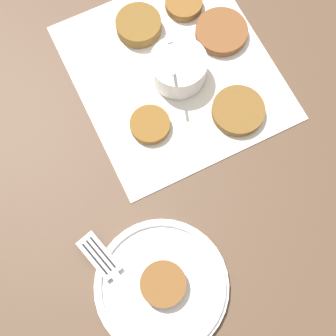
{
  "coord_description": "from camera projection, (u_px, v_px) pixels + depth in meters",
  "views": [
    {
      "loc": [
        -0.36,
        0.13,
        0.69
      ],
      "look_at": [
        -0.17,
        0.05,
        0.02
      ],
      "focal_mm": 50.0,
      "sensor_mm": 36.0,
      "label": 1
    }
  ],
  "objects": [
    {
      "name": "napkin",
      "position": [
        174.0,
        72.0,
        0.77
      ],
      "size": [
        0.35,
        0.33,
        0.0
      ],
      "color": "silver",
      "rests_on": "ground_plane"
    },
    {
      "name": "sauce_bowl",
      "position": [
        178.0,
        68.0,
        0.74
      ],
      "size": [
        0.1,
        0.09,
        0.08
      ],
      "color": "silver",
      "rests_on": "napkin"
    },
    {
      "name": "fritter_4",
      "position": [
        221.0,
        32.0,
        0.78
      ],
      "size": [
        0.09,
        0.09,
        0.01
      ],
      "color": "brown",
      "rests_on": "napkin"
    },
    {
      "name": "fork",
      "position": [
        115.0,
        276.0,
        0.66
      ],
      "size": [
        0.18,
        0.08,
        0.0
      ],
      "color": "silver",
      "rests_on": "serving_plate"
    },
    {
      "name": "serving_plate",
      "position": [
        162.0,
        286.0,
        0.66
      ],
      "size": [
        0.19,
        0.19,
        0.02
      ],
      "color": "silver",
      "rests_on": "ground_plane"
    },
    {
      "name": "fritter_0",
      "position": [
        150.0,
        125.0,
        0.73
      ],
      "size": [
        0.06,
        0.06,
        0.01
      ],
      "color": "brown",
      "rests_on": "napkin"
    },
    {
      "name": "fritter_2",
      "position": [
        140.0,
        25.0,
        0.78
      ],
      "size": [
        0.08,
        0.08,
        0.02
      ],
      "color": "brown",
      "rests_on": "napkin"
    },
    {
      "name": "fritter_on_plate",
      "position": [
        163.0,
        284.0,
        0.65
      ],
      "size": [
        0.06,
        0.06,
        0.01
      ],
      "color": "brown",
      "rests_on": "serving_plate"
    },
    {
      "name": "ground_plane",
      "position": [
        157.0,
        67.0,
        0.77
      ],
      "size": [
        4.0,
        4.0,
        0.0
      ],
      "primitive_type": "plane",
      "color": "#4C3828"
    },
    {
      "name": "fritter_3",
      "position": [
        238.0,
        111.0,
        0.74
      ],
      "size": [
        0.08,
        0.08,
        0.01
      ],
      "color": "brown",
      "rests_on": "napkin"
    },
    {
      "name": "fritter_1",
      "position": [
        184.0,
        4.0,
        0.79
      ],
      "size": [
        0.06,
        0.06,
        0.01
      ],
      "color": "brown",
      "rests_on": "napkin"
    }
  ]
}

